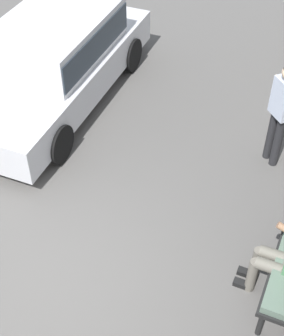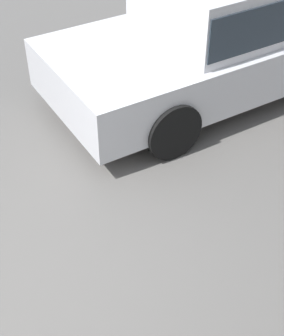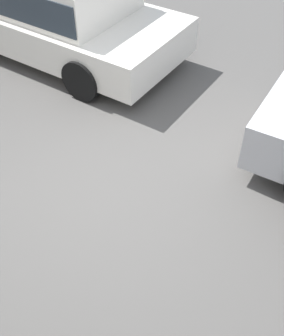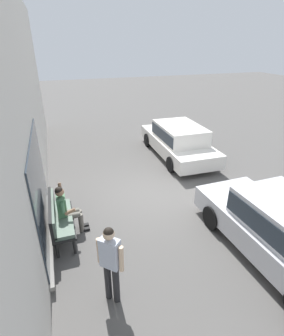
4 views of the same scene
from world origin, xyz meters
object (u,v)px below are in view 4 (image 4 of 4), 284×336
object	(u,v)px
person_on_phone	(66,208)
parked_car_mid	(178,139)
pedestrian_standing	(110,260)
bench	(58,217)

from	to	relation	value
person_on_phone	parked_car_mid	xyz separation A→B (m)	(3.73, -4.92, 0.04)
person_on_phone	parked_car_mid	world-z (taller)	parked_car_mid
parked_car_mid	pedestrian_standing	xyz separation A→B (m)	(-6.07, 4.28, 0.25)
parked_car_mid	pedestrian_standing	bearing A→B (deg)	144.82
bench	parked_car_mid	distance (m)	6.42
bench	person_on_phone	xyz separation A→B (m)	(0.11, -0.23, 0.12)
bench	parked_car_mid	world-z (taller)	parked_car_mid
parked_car_mid	pedestrian_standing	size ratio (longest dim) A/B	2.70
person_on_phone	pedestrian_standing	distance (m)	2.44
bench	pedestrian_standing	size ratio (longest dim) A/B	0.96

